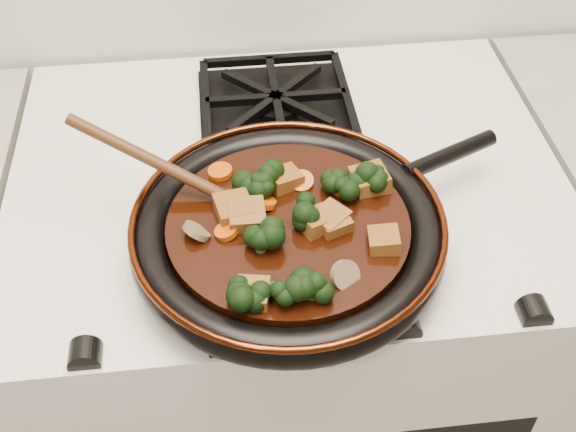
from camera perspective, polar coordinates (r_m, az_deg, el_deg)
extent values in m
cube|color=silver|center=(1.34, -0.08, -11.00)|extent=(0.76, 0.60, 0.90)
cylinder|color=black|center=(0.86, 0.00, -1.74)|extent=(0.35, 0.35, 0.01)
torus|color=black|center=(0.85, 0.00, -1.33)|extent=(0.37, 0.37, 0.04)
torus|color=#4D1D0B|center=(0.84, 0.00, -0.34)|extent=(0.37, 0.37, 0.01)
cylinder|color=black|center=(0.96, 12.66, 4.75)|extent=(0.14, 0.08, 0.02)
cylinder|color=black|center=(0.85, 0.00, -1.00)|extent=(0.29, 0.29, 0.02)
cube|color=brown|center=(0.88, -0.28, 2.91)|extent=(0.05, 0.05, 0.02)
cube|color=brown|center=(0.83, 3.33, -0.29)|extent=(0.05, 0.05, 0.02)
cube|color=brown|center=(0.83, 3.59, -0.53)|extent=(0.04, 0.05, 0.02)
cube|color=brown|center=(0.83, 2.27, -0.46)|extent=(0.05, 0.05, 0.03)
cube|color=brown|center=(0.76, -2.79, -6.19)|extent=(0.04, 0.04, 0.02)
cube|color=brown|center=(0.82, 7.60, -1.94)|extent=(0.04, 0.04, 0.03)
cube|color=brown|center=(0.85, -4.28, 0.50)|extent=(0.05, 0.05, 0.02)
cube|color=brown|center=(0.84, -3.29, 0.00)|extent=(0.04, 0.05, 0.03)
cube|color=brown|center=(0.89, 6.49, 2.84)|extent=(0.05, 0.05, 0.03)
cylinder|color=#C24605|center=(0.83, -4.92, -1.21)|extent=(0.03, 0.03, 0.01)
cylinder|color=#C24605|center=(0.86, -1.92, 1.08)|extent=(0.03, 0.03, 0.02)
cylinder|color=#C24605|center=(0.88, 4.35, 2.32)|extent=(0.03, 0.03, 0.01)
cylinder|color=#C24605|center=(0.89, 1.10, 2.75)|extent=(0.03, 0.03, 0.02)
cylinder|color=#C24605|center=(0.90, -5.38, 3.51)|extent=(0.03, 0.03, 0.01)
cylinder|color=#C24605|center=(0.89, 0.35, 2.98)|extent=(0.03, 0.03, 0.01)
cylinder|color=brown|center=(0.78, 4.54, -4.70)|extent=(0.04, 0.04, 0.03)
cylinder|color=brown|center=(0.83, -7.22, -1.21)|extent=(0.04, 0.04, 0.03)
cylinder|color=brown|center=(0.77, -0.32, -5.84)|extent=(0.04, 0.04, 0.02)
ellipsoid|color=#4A2510|center=(0.86, -4.16, 1.10)|extent=(0.07, 0.06, 0.02)
cylinder|color=#4A2510|center=(0.88, -10.70, 4.34)|extent=(0.02, 0.02, 0.22)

